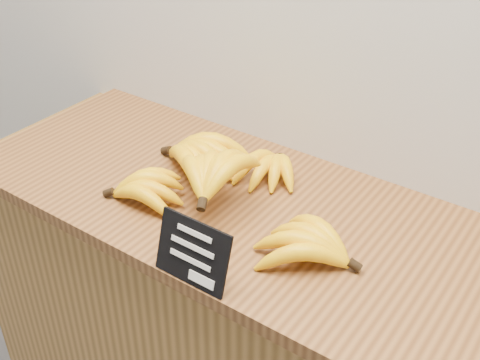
# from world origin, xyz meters

# --- Properties ---
(counter) EXTENTS (1.46, 0.50, 0.90)m
(counter) POSITION_xyz_m (-0.18, 2.75, 0.45)
(counter) COLOR #A17334
(counter) RESTS_ON ground
(counter_top) EXTENTS (1.33, 0.54, 0.03)m
(counter_top) POSITION_xyz_m (-0.18, 2.75, 0.92)
(counter_top) COLOR brown
(counter_top) RESTS_ON counter
(chalkboard_sign) EXTENTS (0.15, 0.04, 0.12)m
(chalkboard_sign) POSITION_xyz_m (-0.14, 2.50, 0.99)
(chalkboard_sign) COLOR black
(chalkboard_sign) RESTS_ON counter_top
(banana_pile) EXTENTS (0.57, 0.39, 0.12)m
(banana_pile) POSITION_xyz_m (-0.24, 2.73, 0.97)
(banana_pile) COLOR yellow
(banana_pile) RESTS_ON counter_top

